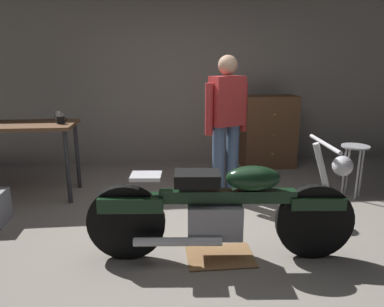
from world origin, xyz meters
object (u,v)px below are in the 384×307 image
Objects in this scene: shop_stool at (354,157)px; wooden_dresser at (269,132)px; person_standing at (226,121)px; mug_black_matte at (61,120)px; mug_white_ceramic at (58,116)px; motorcycle at (223,208)px.

wooden_dresser is (-0.61, 1.39, 0.05)m from shop_stool.
person_standing is 1.92m from mug_black_matte.
shop_stool is 3.62m from mug_white_ceramic.
person_standing reaches higher than mug_black_matte.
shop_stool is 1.52m from wooden_dresser.
motorcycle reaches higher than shop_stool.
motorcycle is 3.42× the size of shop_stool.
mug_black_matte is (-2.82, -1.03, 0.39)m from wooden_dresser.
wooden_dresser reaches higher than motorcycle.
mug_black_matte is at bearing -29.40° from person_standing.
wooden_dresser is 10.06× the size of mug_white_ceramic.
mug_white_ceramic is at bearing -165.52° from wooden_dresser.
person_standing is at bearing -126.80° from wooden_dresser.
wooden_dresser reaches higher than shop_stool.
wooden_dresser is 9.33× the size of mug_black_matte.
mug_white_ceramic is (-3.53, 0.63, 0.46)m from shop_stool.
wooden_dresser is (1.20, 2.60, 0.10)m from motorcycle.
wooden_dresser reaches higher than mug_black_matte.
mug_white_ceramic is (-2.93, -0.76, 0.41)m from wooden_dresser.
mug_white_ceramic is at bearing 110.75° from mug_black_matte.
person_standing reaches higher than shop_stool.
motorcycle is 2.86m from wooden_dresser.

